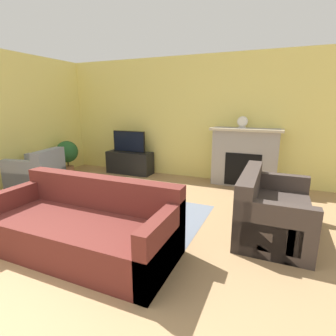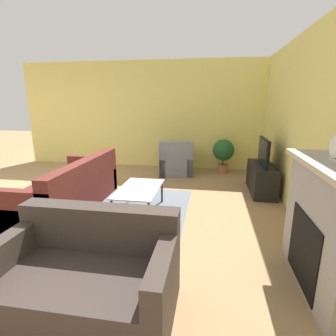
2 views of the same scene
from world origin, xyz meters
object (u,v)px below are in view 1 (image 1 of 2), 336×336
(armchair_by_window, at_px, (37,175))
(coffee_table, at_px, (134,190))
(couch_loveseat, at_px, (271,212))
(potted_plant, at_px, (67,153))
(tv, at_px, (129,142))
(couch_sectional, at_px, (85,228))
(mantel_clock, at_px, (243,122))

(armchair_by_window, relative_size, coffee_table, 0.95)
(couch_loveseat, height_order, potted_plant, couch_loveseat)
(armchair_by_window, bearing_deg, potted_plant, -176.56)
(tv, bearing_deg, couch_loveseat, -30.17)
(tv, xyz_separation_m, couch_sectional, (1.35, -3.24, -0.50))
(potted_plant, bearing_deg, mantel_clock, 11.03)
(mantel_clock, bearing_deg, couch_sectional, -110.93)
(couch_loveseat, distance_m, mantel_clock, 2.38)
(couch_loveseat, relative_size, armchair_by_window, 1.43)
(potted_plant, bearing_deg, armchair_by_window, -75.87)
(couch_sectional, height_order, coffee_table, couch_sectional)
(couch_sectional, bearing_deg, mantel_clock, 69.07)
(couch_loveseat, distance_m, armchair_by_window, 4.37)
(tv, bearing_deg, couch_sectional, -67.42)
(tv, distance_m, couch_sectional, 3.54)
(couch_loveseat, distance_m, coffee_table, 2.02)
(armchair_by_window, relative_size, potted_plant, 1.22)
(coffee_table, relative_size, mantel_clock, 4.48)
(potted_plant, xyz_separation_m, mantel_clock, (3.95, 0.77, 0.80))
(couch_sectional, height_order, mantel_clock, mantel_clock)
(armchair_by_window, height_order, potted_plant, armchair_by_window)
(couch_sectional, relative_size, coffee_table, 2.08)
(couch_loveseat, relative_size, coffee_table, 1.36)
(armchair_by_window, bearing_deg, couch_sectional, 48.39)
(armchair_by_window, bearing_deg, mantel_clock, 106.75)
(armchair_by_window, bearing_deg, couch_loveseat, 77.70)
(couch_loveseat, distance_m, potted_plant, 4.82)
(couch_loveseat, bearing_deg, tv, 59.83)
(armchair_by_window, bearing_deg, tv, 139.34)
(potted_plant, distance_m, mantel_clock, 4.10)
(couch_sectional, distance_m, coffee_table, 1.19)
(tv, relative_size, coffee_table, 0.80)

